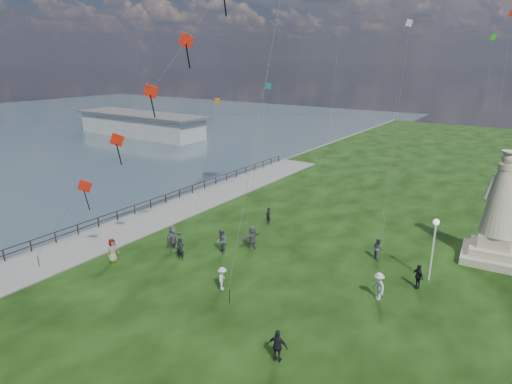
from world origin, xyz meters
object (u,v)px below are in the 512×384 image
Objects in this scene: lamppost at (434,237)px; person_2 at (222,279)px; person_6 at (268,216)px; person_10 at (113,251)px; person_3 at (278,346)px; person_11 at (252,238)px; person_5 at (173,238)px; person_0 at (180,249)px; person_7 at (378,248)px; statue at (498,221)px; pier_pavilion at (141,124)px; person_9 at (418,276)px; person_8 at (378,286)px; person_1 at (222,241)px.

lamppost is 13.98m from person_2.
person_6 is (-14.44, 2.56, -2.38)m from lamppost.
person_3 is at bearing -88.65° from person_10.
person_11 is (-8.41, 9.86, 0.11)m from person_3.
person_5 reaches higher than person_11.
lamppost is 2.43× the size of person_10.
person_0 reaches higher than person_7.
statue is 8.61m from person_7.
person_2 is (5.18, -1.57, -0.10)m from person_0.
pier_pavilion reaches higher than person_5.
statue is 20.05m from person_2.
person_2 is 0.86× the size of person_10.
statue is at bearing 105.21° from person_9.
person_9 is at bearing -83.89° from person_2.
person_2 is (-10.62, -8.76, -2.37)m from lamppost.
person_10 is (-5.19, -12.76, 0.14)m from person_6.
person_8 is (1.93, -5.50, 0.06)m from person_7.
statue is 4.55× the size of person_10.
person_8 is 0.92× the size of person_11.
person_9 is (-3.43, -7.18, -2.27)m from statue.
person_11 is (1.50, 1.89, -0.01)m from person_1.
person_3 is 1.05× the size of person_9.
person_5 is 9.27m from person_6.
person_5 is (-1.76, 1.02, 0.10)m from person_0.
person_6 is (3.12, 8.72, -0.21)m from person_5.
person_1 is at bearing -35.33° from pier_pavilion.
person_5 is 4.54m from person_10.
pier_pavilion is 6.88× the size of lamppost.
lamppost reaches higher than person_9.
pier_pavilion is 58.51m from person_1.
person_8 is at bearing -61.35° from person_10.
person_11 is at bearing -60.67° from person_3.
person_0 is 1.13× the size of person_2.
person_10 is (-2.07, -4.04, -0.07)m from person_5.
person_2 is at bearing -32.44° from person_0.
person_8 is at bearing -115.39° from lamppost.
statue is 11.41m from person_8.
person_1 reaches higher than person_0.
person_0 is 9.84m from person_6.
person_7 reaches higher than person_9.
person_11 is (5.02, 3.46, -0.01)m from person_5.
person_6 is at bearing 169.97° from lamppost.
person_6 is (-0.40, 7.15, -0.21)m from person_1.
person_7 is at bearing 63.69° from person_1.
statue is at bearing -19.94° from pier_pavilion.
person_8 is 10.63m from person_11.
statue is 20.06m from person_1.
person_7 is (13.60, 7.40, -0.15)m from person_5.
person_1 is 1.19× the size of person_7.
person_1 is 7.16m from person_6.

